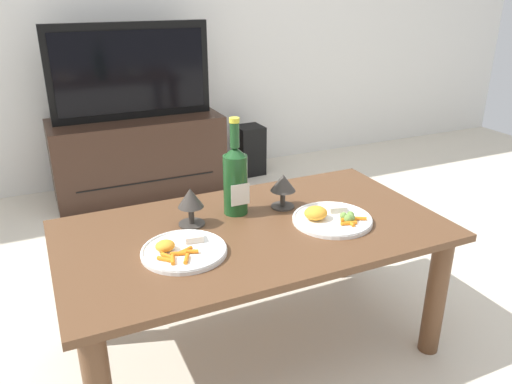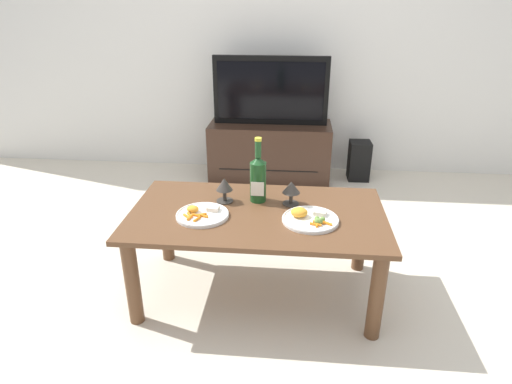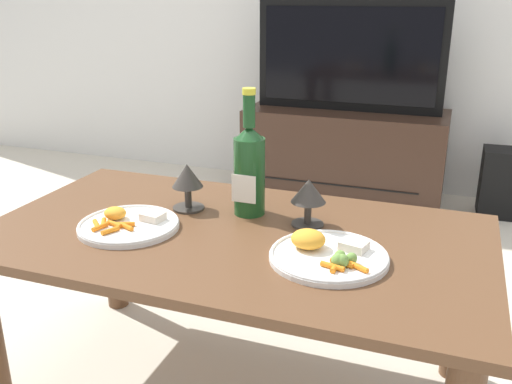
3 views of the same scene
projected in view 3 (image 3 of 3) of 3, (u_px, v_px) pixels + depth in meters
name	position (u px, v px, depth m)	size (l,w,h in m)	color
dining_table	(234.00, 262.00, 1.43)	(1.26, 0.69, 0.48)	brown
tv_stand	(344.00, 155.00, 2.95)	(1.02, 0.43, 0.48)	#382319
tv_screen	(350.00, 55.00, 2.77)	(0.94, 0.05, 0.55)	black
floor_speaker	(499.00, 182.00, 2.75)	(0.17, 0.17, 0.34)	black
wine_bottle	(249.00, 167.00, 1.48)	(0.08, 0.09, 0.34)	#19471E
goblet_left	(187.00, 179.00, 1.53)	(0.09, 0.09, 0.13)	#38332D
goblet_right	(308.00, 194.00, 1.42)	(0.09, 0.09, 0.13)	#38332D
dinner_plate_left	(128.00, 224.00, 1.42)	(0.26, 0.26, 0.04)	white
dinner_plate_right	(327.00, 254.00, 1.26)	(0.27, 0.27, 0.06)	white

